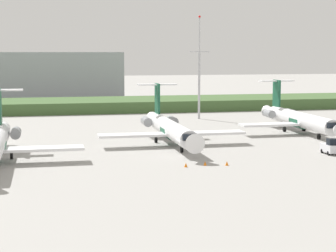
{
  "coord_description": "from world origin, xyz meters",
  "views": [
    {
      "loc": [
        -18.77,
        -77.8,
        14.41
      ],
      "look_at": [
        0.0,
        10.55,
        3.0
      ],
      "focal_mm": 62.88,
      "sensor_mm": 36.0,
      "label": 1
    }
  ],
  "objects_px": {
    "regional_jet_third": "(299,119)",
    "antenna_mast": "(199,76)",
    "regional_jet_second": "(170,128)",
    "safety_cone_rear_marker": "(227,163)",
    "safety_cone_mid_marker": "(205,163)",
    "safety_cone_front_marker": "(186,165)",
    "baggage_tug": "(331,147)"
  },
  "relations": [
    {
      "from": "regional_jet_second",
      "to": "safety_cone_mid_marker",
      "type": "relative_size",
      "value": 56.36
    },
    {
      "from": "antenna_mast",
      "to": "baggage_tug",
      "type": "distance_m",
      "value": 48.15
    },
    {
      "from": "regional_jet_second",
      "to": "safety_cone_front_marker",
      "type": "height_order",
      "value": "regional_jet_second"
    },
    {
      "from": "baggage_tug",
      "to": "safety_cone_rear_marker",
      "type": "relative_size",
      "value": 5.82
    },
    {
      "from": "regional_jet_second",
      "to": "safety_cone_rear_marker",
      "type": "bearing_deg",
      "value": -79.58
    },
    {
      "from": "safety_cone_front_marker",
      "to": "safety_cone_rear_marker",
      "type": "xyz_separation_m",
      "value": [
        5.38,
        -0.09,
        0.0
      ]
    },
    {
      "from": "regional_jet_third",
      "to": "antenna_mast",
      "type": "xyz_separation_m",
      "value": [
        -11.62,
        25.44,
        6.65
      ]
    },
    {
      "from": "regional_jet_second",
      "to": "regional_jet_third",
      "type": "relative_size",
      "value": 1.0
    },
    {
      "from": "safety_cone_mid_marker",
      "to": "antenna_mast",
      "type": "bearing_deg",
      "value": 75.88
    },
    {
      "from": "regional_jet_third",
      "to": "safety_cone_front_marker",
      "type": "relative_size",
      "value": 56.36
    },
    {
      "from": "regional_jet_third",
      "to": "baggage_tug",
      "type": "bearing_deg",
      "value": -102.77
    },
    {
      "from": "safety_cone_front_marker",
      "to": "regional_jet_second",
      "type": "bearing_deg",
      "value": 83.98
    },
    {
      "from": "regional_jet_third",
      "to": "safety_cone_mid_marker",
      "type": "relative_size",
      "value": 56.36
    },
    {
      "from": "antenna_mast",
      "to": "regional_jet_second",
      "type": "bearing_deg",
      "value": -112.23
    },
    {
      "from": "safety_cone_rear_marker",
      "to": "safety_cone_front_marker",
      "type": "bearing_deg",
      "value": 179.04
    },
    {
      "from": "baggage_tug",
      "to": "safety_cone_front_marker",
      "type": "relative_size",
      "value": 5.82
    },
    {
      "from": "safety_cone_rear_marker",
      "to": "antenna_mast",
      "type": "bearing_deg",
      "value": 78.89
    },
    {
      "from": "safety_cone_front_marker",
      "to": "safety_cone_mid_marker",
      "type": "height_order",
      "value": "same"
    },
    {
      "from": "regional_jet_second",
      "to": "antenna_mast",
      "type": "height_order",
      "value": "antenna_mast"
    },
    {
      "from": "regional_jet_third",
      "to": "safety_cone_mid_marker",
      "type": "xyz_separation_m",
      "value": [
        -24.54,
        -25.9,
        -2.26
      ]
    },
    {
      "from": "regional_jet_second",
      "to": "safety_cone_rear_marker",
      "type": "distance_m",
      "value": 19.06
    },
    {
      "from": "regional_jet_second",
      "to": "antenna_mast",
      "type": "xyz_separation_m",
      "value": [
        13.62,
        33.33,
        6.65
      ]
    },
    {
      "from": "antenna_mast",
      "to": "safety_cone_mid_marker",
      "type": "relative_size",
      "value": 40.18
    },
    {
      "from": "baggage_tug",
      "to": "antenna_mast",
      "type": "bearing_deg",
      "value": 98.17
    },
    {
      "from": "safety_cone_mid_marker",
      "to": "safety_cone_rear_marker",
      "type": "relative_size",
      "value": 1.0
    },
    {
      "from": "regional_jet_second",
      "to": "baggage_tug",
      "type": "distance_m",
      "value": 24.56
    },
    {
      "from": "antenna_mast",
      "to": "safety_cone_mid_marker",
      "type": "bearing_deg",
      "value": -104.12
    },
    {
      "from": "antenna_mast",
      "to": "safety_cone_front_marker",
      "type": "relative_size",
      "value": 40.18
    },
    {
      "from": "baggage_tug",
      "to": "safety_cone_front_marker",
      "type": "bearing_deg",
      "value": -167.64
    },
    {
      "from": "safety_cone_rear_marker",
      "to": "baggage_tug",
      "type": "bearing_deg",
      "value": 16.38
    },
    {
      "from": "safety_cone_front_marker",
      "to": "antenna_mast",
      "type": "bearing_deg",
      "value": 73.28
    },
    {
      "from": "regional_jet_third",
      "to": "safety_cone_mid_marker",
      "type": "bearing_deg",
      "value": -133.45
    }
  ]
}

